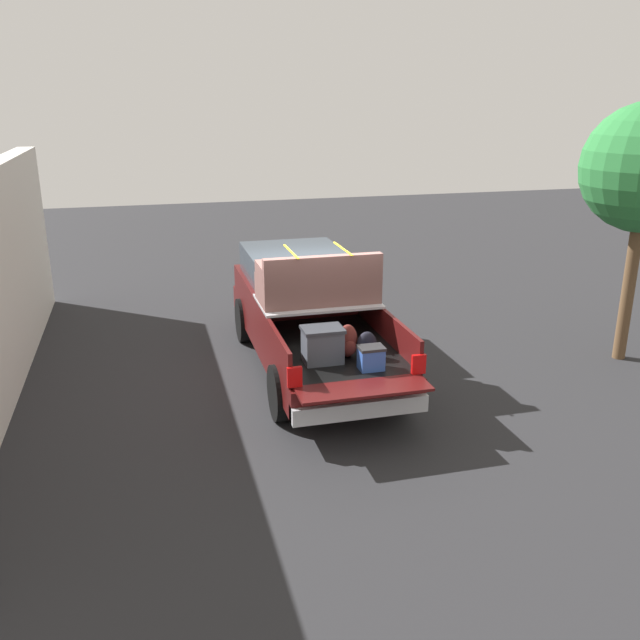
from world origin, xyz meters
The scene contains 2 objects.
ground_plane centered at (0.00, 0.00, 0.00)m, with size 40.00×40.00×0.00m, color #262628.
pickup_truck centered at (0.36, 0.00, 0.97)m, with size 6.05×2.06×2.23m.
Camera 1 is at (-10.68, 2.66, 4.57)m, focal length 38.02 mm.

